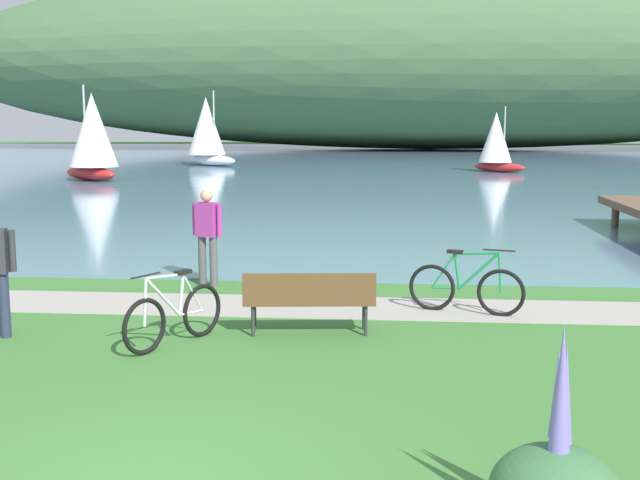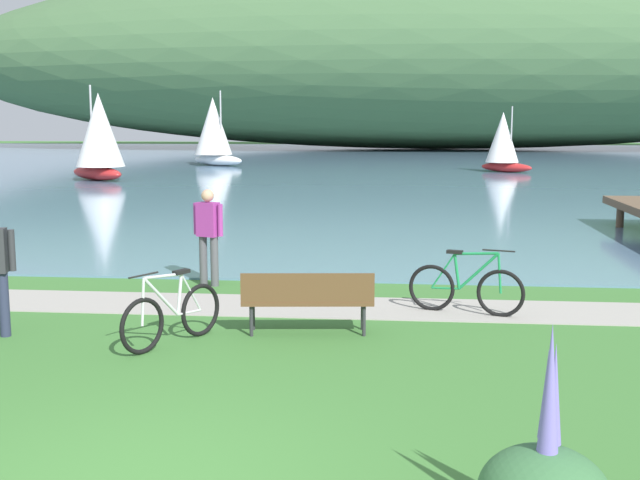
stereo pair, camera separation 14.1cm
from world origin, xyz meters
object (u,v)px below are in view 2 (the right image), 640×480
object	(u,v)px
person_at_shoreline	(208,231)
sailboat_nearest_to_shore	(503,141)
park_bench_near_camera	(308,297)
bicycle_leaning_near_bench	(172,315)
sailboat_toward_hillside	(99,136)
bicycle_beside_path	(466,288)
sailboat_mid_bay	(214,131)

from	to	relation	value
person_at_shoreline	sailboat_nearest_to_shore	xyz separation A→B (m)	(9.01, 31.67, 0.75)
park_bench_near_camera	bicycle_leaning_near_bench	distance (m)	1.83
sailboat_nearest_to_shore	sailboat_toward_hillside	size ratio (longest dim) A/B	0.80
bicycle_beside_path	sailboat_mid_bay	distance (m)	40.11
park_bench_near_camera	bicycle_beside_path	distance (m)	2.65
person_at_shoreline	sailboat_nearest_to_shore	bearing A→B (deg)	74.12
person_at_shoreline	park_bench_near_camera	bearing A→B (deg)	-55.79
sailboat_nearest_to_shore	sailboat_mid_bay	bearing A→B (deg)	164.99
bicycle_beside_path	sailboat_toward_hillside	xyz separation A→B (m)	(-15.18, 25.06, 1.76)
bicycle_leaning_near_bench	sailboat_toward_hillside	bearing A→B (deg)	112.49
park_bench_near_camera	sailboat_mid_bay	size ratio (longest dim) A/B	0.40
bicycle_leaning_near_bench	bicycle_beside_path	distance (m)	4.46
person_at_shoreline	sailboat_mid_bay	bearing A→B (deg)	102.88
sailboat_mid_bay	sailboat_toward_hillside	xyz separation A→B (m)	(-2.52, -12.95, -0.07)
park_bench_near_camera	sailboat_mid_bay	world-z (taller)	sailboat_mid_bay
bicycle_beside_path	sailboat_mid_bay	size ratio (longest dim) A/B	0.37
bicycle_beside_path	person_at_shoreline	world-z (taller)	person_at_shoreline
person_at_shoreline	bicycle_leaning_near_bench	bearing A→B (deg)	-83.76
sailboat_mid_bay	sailboat_toward_hillside	distance (m)	13.20
sailboat_nearest_to_shore	sailboat_mid_bay	distance (m)	17.93
park_bench_near_camera	sailboat_toward_hillside	distance (m)	29.51
bicycle_leaning_near_bench	sailboat_toward_hillside	size ratio (longest dim) A/B	0.35
park_bench_near_camera	sailboat_mid_bay	distance (m)	40.81
sailboat_toward_hillside	sailboat_mid_bay	bearing A→B (deg)	78.99
park_bench_near_camera	bicycle_beside_path	size ratio (longest dim) A/B	1.07
person_at_shoreline	sailboat_toward_hillside	distance (m)	25.77
bicycle_beside_path	sailboat_nearest_to_shore	size ratio (longest dim) A/B	0.48
bicycle_leaning_near_bench	sailboat_mid_bay	size ratio (longest dim) A/B	0.34
bicycle_leaning_near_bench	sailboat_mid_bay	world-z (taller)	sailboat_mid_bay
bicycle_beside_path	person_at_shoreline	xyz separation A→B (m)	(-4.36, 1.70, 0.58)
sailboat_toward_hillside	sailboat_nearest_to_shore	bearing A→B (deg)	22.74
park_bench_near_camera	sailboat_toward_hillside	size ratio (longest dim) A/B	0.41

